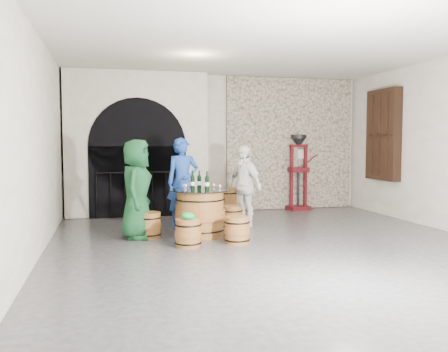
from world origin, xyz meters
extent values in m
plane|color=#313134|center=(0.00, 0.00, 0.00)|extent=(8.00, 8.00, 0.00)
plane|color=beige|center=(0.00, 4.00, 1.60)|extent=(8.00, 0.00, 8.00)
plane|color=beige|center=(-3.50, 0.00, 1.60)|extent=(0.00, 8.00, 8.00)
plane|color=beige|center=(0.00, 0.00, 3.20)|extent=(8.00, 8.00, 0.00)
cube|color=#B2A58E|center=(1.80, 3.94, 1.60)|extent=(3.20, 0.12, 3.18)
cube|color=beige|center=(-1.90, 3.75, 1.60)|extent=(3.10, 0.50, 3.18)
cube|color=black|center=(-1.90, 3.48, 0.78)|extent=(2.10, 0.03, 1.55)
cylinder|color=black|center=(-1.90, 3.48, 1.55)|extent=(2.10, 0.03, 2.10)
cylinder|color=black|center=(-1.90, 3.42, 0.98)|extent=(1.79, 0.04, 0.04)
cylinder|color=black|center=(-2.79, 3.42, 0.49)|extent=(0.02, 0.02, 0.98)
cylinder|color=black|center=(-2.50, 3.42, 0.49)|extent=(0.02, 0.02, 0.98)
cylinder|color=black|center=(-2.20, 3.42, 0.49)|extent=(0.02, 0.02, 0.98)
cylinder|color=black|center=(-1.90, 3.42, 0.49)|extent=(0.02, 0.02, 0.98)
cylinder|color=black|center=(-1.60, 3.42, 0.49)|extent=(0.02, 0.02, 0.98)
cylinder|color=black|center=(-1.31, 3.42, 0.49)|extent=(0.02, 0.02, 0.98)
cylinder|color=black|center=(-1.01, 3.42, 0.49)|extent=(0.02, 0.02, 0.98)
cube|color=black|center=(3.39, 2.40, 1.80)|extent=(0.20, 1.10, 2.00)
cube|color=black|center=(3.34, 2.40, 1.80)|extent=(0.06, 0.88, 1.76)
cube|color=black|center=(3.37, 2.40, 1.80)|extent=(0.22, 0.92, 0.06)
cube|color=black|center=(3.37, 2.11, 1.80)|extent=(0.22, 0.06, 1.80)
cube|color=black|center=(3.37, 2.40, 1.80)|extent=(0.22, 0.06, 1.80)
cube|color=black|center=(3.37, 2.69, 1.80)|extent=(0.22, 0.06, 1.80)
cylinder|color=brown|center=(-0.99, 1.07, 0.39)|extent=(0.82, 0.82, 0.77)
cylinder|color=brown|center=(-0.99, 1.07, 0.39)|extent=(0.87, 0.87, 0.17)
torus|color=black|center=(-0.99, 1.07, 0.12)|extent=(0.87, 0.87, 0.02)
torus|color=black|center=(-0.99, 1.07, 0.65)|extent=(0.87, 0.87, 0.02)
cylinder|color=brown|center=(-0.99, 1.07, 0.78)|extent=(0.83, 0.83, 0.02)
cylinder|color=black|center=(-0.99, 1.07, 0.81)|extent=(1.06, 1.06, 0.01)
cylinder|color=brown|center=(-1.87, 1.11, 0.21)|extent=(0.39, 0.39, 0.42)
cylinder|color=brown|center=(-1.87, 1.11, 0.21)|extent=(0.42, 0.42, 0.09)
torus|color=black|center=(-1.87, 1.11, 0.07)|extent=(0.43, 0.43, 0.02)
torus|color=black|center=(-1.87, 1.11, 0.35)|extent=(0.43, 0.43, 0.02)
cylinder|color=brown|center=(-1.87, 1.11, 0.43)|extent=(0.40, 0.40, 0.02)
cylinder|color=brown|center=(-1.11, 1.94, 0.21)|extent=(0.39, 0.39, 0.42)
cylinder|color=brown|center=(-1.11, 1.94, 0.21)|extent=(0.42, 0.42, 0.09)
torus|color=black|center=(-1.11, 1.94, 0.07)|extent=(0.43, 0.43, 0.02)
torus|color=black|center=(-1.11, 1.94, 0.35)|extent=(0.43, 0.43, 0.02)
cylinder|color=brown|center=(-1.11, 1.94, 0.43)|extent=(0.40, 0.40, 0.02)
cylinder|color=brown|center=(-0.28, 1.59, 0.21)|extent=(0.39, 0.39, 0.42)
cylinder|color=brown|center=(-0.28, 1.59, 0.21)|extent=(0.42, 0.42, 0.09)
torus|color=black|center=(-0.28, 1.59, 0.07)|extent=(0.43, 0.43, 0.02)
torus|color=black|center=(-0.28, 1.59, 0.35)|extent=(0.43, 0.43, 0.02)
cylinder|color=brown|center=(-0.28, 1.59, 0.43)|extent=(0.40, 0.40, 0.02)
cylinder|color=brown|center=(-0.53, 0.32, 0.21)|extent=(0.39, 0.39, 0.42)
cylinder|color=brown|center=(-0.53, 0.32, 0.21)|extent=(0.42, 0.42, 0.09)
torus|color=black|center=(-0.53, 0.32, 0.07)|extent=(0.43, 0.43, 0.02)
torus|color=black|center=(-0.53, 0.32, 0.35)|extent=(0.43, 0.43, 0.02)
cylinder|color=brown|center=(-0.53, 0.32, 0.43)|extent=(0.40, 0.40, 0.02)
cylinder|color=brown|center=(-1.34, 0.26, 0.21)|extent=(0.39, 0.39, 0.42)
cylinder|color=brown|center=(-1.34, 0.26, 0.21)|extent=(0.42, 0.42, 0.09)
torus|color=black|center=(-1.34, 0.26, 0.07)|extent=(0.43, 0.43, 0.02)
torus|color=black|center=(-1.34, 0.26, 0.35)|extent=(0.43, 0.43, 0.02)
cylinder|color=brown|center=(-1.34, 0.26, 0.43)|extent=(0.40, 0.40, 0.02)
ellipsoid|color=#0D973D|center=(-1.34, 0.26, 0.49)|extent=(0.21, 0.21, 0.12)
cylinder|color=#0D973D|center=(-1.26, 0.23, 0.44)|extent=(0.14, 0.14, 0.01)
imported|color=#113E1F|center=(-2.08, 1.12, 0.84)|extent=(0.74, 0.94, 1.68)
imported|color=#1B4099|center=(-1.13, 2.11, 0.86)|extent=(0.66, 0.47, 1.72)
imported|color=white|center=(0.02, 1.81, 0.79)|extent=(0.72, 1.00, 1.57)
cylinder|color=black|center=(-1.12, 1.10, 0.93)|extent=(0.07, 0.07, 0.22)
cylinder|color=white|center=(-1.12, 1.10, 0.92)|extent=(0.08, 0.08, 0.06)
cone|color=black|center=(-1.12, 1.10, 1.05)|extent=(0.07, 0.07, 0.05)
cylinder|color=black|center=(-1.12, 1.10, 1.11)|extent=(0.03, 0.03, 0.07)
cylinder|color=black|center=(-0.90, 0.93, 0.93)|extent=(0.07, 0.07, 0.22)
cylinder|color=white|center=(-0.90, 0.93, 0.92)|extent=(0.08, 0.08, 0.06)
cone|color=black|center=(-0.90, 0.93, 1.05)|extent=(0.07, 0.07, 0.05)
cylinder|color=black|center=(-0.90, 0.93, 1.11)|extent=(0.03, 0.03, 0.07)
cylinder|color=black|center=(-0.99, 1.17, 0.93)|extent=(0.07, 0.07, 0.22)
cylinder|color=white|center=(-0.99, 1.17, 0.92)|extent=(0.08, 0.08, 0.06)
cone|color=black|center=(-0.99, 1.17, 1.05)|extent=(0.07, 0.07, 0.05)
cylinder|color=black|center=(-0.99, 1.17, 1.11)|extent=(0.03, 0.03, 0.07)
cylinder|color=brown|center=(0.06, 3.29, 0.30)|extent=(0.43, 0.43, 0.60)
cylinder|color=brown|center=(0.06, 3.29, 0.30)|extent=(0.46, 0.46, 0.13)
torus|color=black|center=(0.06, 3.29, 0.10)|extent=(0.47, 0.47, 0.02)
torus|color=black|center=(0.06, 3.29, 0.51)|extent=(0.47, 0.47, 0.02)
cylinder|color=brown|center=(0.06, 3.29, 0.61)|extent=(0.44, 0.44, 0.02)
cube|color=#540E15|center=(1.92, 3.66, 0.05)|extent=(0.55, 0.46, 0.10)
cube|color=#540E15|center=(1.92, 3.66, 0.98)|extent=(0.48, 0.34, 0.11)
cube|color=#540E15|center=(1.92, 3.66, 1.55)|extent=(0.46, 0.17, 0.07)
cylinder|color=black|center=(1.92, 3.66, 0.57)|extent=(0.05, 0.05, 0.96)
cylinder|color=black|center=(1.92, 3.66, 1.77)|extent=(0.36, 0.36, 0.09)
cone|color=black|center=(1.92, 3.66, 1.65)|extent=(0.36, 0.36, 0.19)
cube|color=#540E15|center=(1.73, 3.64, 0.81)|extent=(0.08, 0.08, 1.53)
cube|color=#540E15|center=(2.11, 3.69, 0.81)|extent=(0.08, 0.08, 1.53)
cylinder|color=#540E15|center=(2.21, 3.66, 1.20)|extent=(0.41, 0.09, 0.30)
cube|color=silver|center=(2.05, 3.86, 1.35)|extent=(0.18, 0.10, 0.22)
camera|label=1|loc=(-2.53, -6.97, 1.62)|focal=38.00mm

